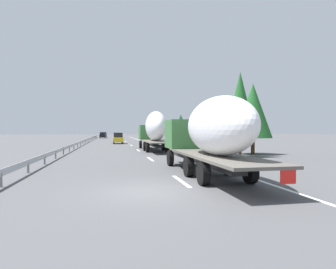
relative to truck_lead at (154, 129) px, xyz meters
name	(u,v)px	position (x,y,z in m)	size (l,w,h in m)	color
ground_plane	(119,144)	(17.62, 3.60, -2.55)	(260.00, 260.00, 0.00)	#4C4C4F
lane_stripe_0	(181,181)	(-20.38, 1.80, -2.54)	(3.20, 0.20, 0.01)	white
lane_stripe_1	(150,159)	(-9.85, 1.80, -2.54)	(3.20, 0.20, 0.01)	white
lane_stripe_2	(138,150)	(0.82, 1.80, -2.54)	(3.20, 0.20, 0.01)	white
lane_stripe_3	(131,145)	(12.48, 1.80, -2.54)	(3.20, 0.20, 0.01)	white
lane_stripe_4	(128,143)	(20.24, 1.80, -2.54)	(3.20, 0.20, 0.01)	white
lane_stripe_5	(128,143)	(21.19, 1.80, -2.54)	(3.20, 0.20, 0.01)	white
lane_stripe_6	(126,141)	(30.04, 1.80, -2.54)	(3.20, 0.20, 0.01)	white
lane_stripe_7	(122,139)	(51.54, 1.80, -2.54)	(3.20, 0.20, 0.01)	white
edge_line_right	(146,143)	(22.62, -1.90, -2.54)	(110.00, 0.20, 0.01)	white
truck_lead	(154,129)	(0.00, 0.00, 0.00)	(13.76, 2.55, 4.57)	#387038
truck_trailing	(209,132)	(-19.17, 0.00, -0.22)	(12.91, 2.55, 4.01)	#387038
car_blue_sedan	(104,135)	(69.32, 7.29, -1.63)	(4.32, 1.85, 1.81)	#28479E
car_yellow_coupe	(118,138)	(19.09, 3.71, -1.57)	(4.19, 1.76, 1.98)	gold
car_white_van	(117,136)	(45.52, 3.41, -1.63)	(4.32, 1.89, 1.82)	white
car_black_suv	(103,135)	(58.32, 7.49, -1.61)	(4.80, 1.82, 1.87)	black
road_sign	(152,132)	(23.35, -3.10, -0.51)	(0.10, 0.90, 2.93)	gray
tree_0	(240,105)	(-9.36, -6.45, 2.15)	(2.91, 2.91, 7.68)	#472D19
tree_1	(153,124)	(57.77, -8.48, 2.04)	(3.01, 3.01, 7.40)	#472D19
tree_2	(158,122)	(41.49, -7.29, 1.99)	(2.84, 2.84, 7.30)	#472D19
tree_3	(253,111)	(-6.92, -9.00, 1.82)	(3.78, 3.78, 7.11)	#472D19
tree_4	(181,126)	(13.07, -6.48, 0.62)	(3.15, 3.15, 5.07)	#472D19
guardrail_median	(85,140)	(20.62, 9.60, -1.97)	(94.00, 0.10, 0.76)	#9EA0A5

